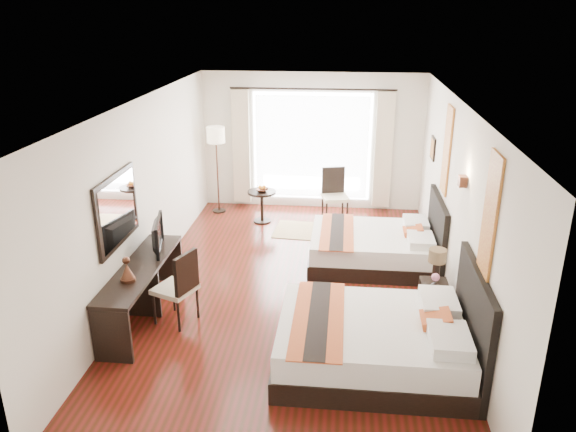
# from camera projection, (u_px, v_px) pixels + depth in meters

# --- Properties ---
(floor) EXTENTS (4.50, 7.50, 0.01)m
(floor) POSITION_uv_depth(u_px,v_px,m) (295.00, 289.00, 8.49)
(floor) COLOR #37170A
(floor) RESTS_ON ground
(ceiling) EXTENTS (4.50, 7.50, 0.02)m
(ceiling) POSITION_uv_depth(u_px,v_px,m) (296.00, 104.00, 7.51)
(ceiling) COLOR white
(ceiling) RESTS_ON wall_headboard
(wall_headboard) EXTENTS (0.01, 7.50, 2.80)m
(wall_headboard) POSITION_uv_depth(u_px,v_px,m) (456.00, 207.00, 7.78)
(wall_headboard) COLOR silver
(wall_headboard) RESTS_ON floor
(wall_desk) EXTENTS (0.01, 7.50, 2.80)m
(wall_desk) POSITION_uv_depth(u_px,v_px,m) (143.00, 196.00, 8.22)
(wall_desk) COLOR silver
(wall_desk) RESTS_ON floor
(wall_window) EXTENTS (4.50, 0.01, 2.80)m
(wall_window) POSITION_uv_depth(u_px,v_px,m) (312.00, 142.00, 11.48)
(wall_window) COLOR silver
(wall_window) RESTS_ON floor
(wall_entry) EXTENTS (4.50, 0.01, 2.80)m
(wall_entry) POSITION_uv_depth(u_px,v_px,m) (252.00, 354.00, 4.51)
(wall_entry) COLOR silver
(wall_entry) RESTS_ON floor
(window_glass) EXTENTS (2.40, 0.02, 2.20)m
(window_glass) POSITION_uv_depth(u_px,v_px,m) (312.00, 147.00, 11.50)
(window_glass) COLOR white
(window_glass) RESTS_ON wall_window
(sheer_curtain) EXTENTS (2.30, 0.02, 2.10)m
(sheer_curtain) POSITION_uv_depth(u_px,v_px,m) (312.00, 147.00, 11.45)
(sheer_curtain) COLOR white
(sheer_curtain) RESTS_ON wall_window
(drape_left) EXTENTS (0.35, 0.14, 2.35)m
(drape_left) POSITION_uv_depth(u_px,v_px,m) (241.00, 147.00, 11.56)
(drape_left) COLOR #B9B18F
(drape_left) RESTS_ON floor
(drape_right) EXTENTS (0.35, 0.14, 2.35)m
(drape_right) POSITION_uv_depth(u_px,v_px,m) (383.00, 151.00, 11.28)
(drape_right) COLOR #B9B18F
(drape_right) RESTS_ON floor
(art_panel_near) EXTENTS (0.03, 0.50, 1.35)m
(art_panel_near) POSITION_uv_depth(u_px,v_px,m) (490.00, 215.00, 5.91)
(art_panel_near) COLOR maroon
(art_panel_near) RESTS_ON wall_headboard
(art_panel_far) EXTENTS (0.03, 0.50, 1.35)m
(art_panel_far) POSITION_uv_depth(u_px,v_px,m) (447.00, 150.00, 8.55)
(art_panel_far) COLOR maroon
(art_panel_far) RESTS_ON wall_headboard
(wall_sconce) EXTENTS (0.10, 0.14, 0.14)m
(wall_sconce) POSITION_uv_depth(u_px,v_px,m) (463.00, 181.00, 7.16)
(wall_sconce) COLOR #412317
(wall_sconce) RESTS_ON wall_headboard
(mirror_frame) EXTENTS (0.04, 1.25, 0.95)m
(mirror_frame) POSITION_uv_depth(u_px,v_px,m) (117.00, 210.00, 7.24)
(mirror_frame) COLOR black
(mirror_frame) RESTS_ON wall_desk
(mirror_glass) EXTENTS (0.01, 1.12, 0.82)m
(mirror_glass) POSITION_uv_depth(u_px,v_px,m) (119.00, 210.00, 7.23)
(mirror_glass) COLOR white
(mirror_glass) RESTS_ON mirror_frame
(bed_near) EXTENTS (2.28, 1.78, 1.29)m
(bed_near) POSITION_uv_depth(u_px,v_px,m) (380.00, 341.00, 6.58)
(bed_near) COLOR black
(bed_near) RESTS_ON floor
(bed_far) EXTENTS (2.08, 1.62, 1.17)m
(bed_far) POSITION_uv_depth(u_px,v_px,m) (377.00, 246.00, 9.23)
(bed_far) COLOR black
(bed_far) RESTS_ON floor
(nightstand) EXTENTS (0.37, 0.46, 0.44)m
(nightstand) POSITION_uv_depth(u_px,v_px,m) (433.00, 298.00, 7.78)
(nightstand) COLOR black
(nightstand) RESTS_ON floor
(table_lamp) EXTENTS (0.25, 0.25, 0.39)m
(table_lamp) POSITION_uv_depth(u_px,v_px,m) (437.00, 258.00, 7.72)
(table_lamp) COLOR black
(table_lamp) RESTS_ON nightstand
(vase) EXTENTS (0.15, 0.15, 0.12)m
(vase) POSITION_uv_depth(u_px,v_px,m) (435.00, 281.00, 7.52)
(vase) COLOR black
(vase) RESTS_ON nightstand
(console_desk) EXTENTS (0.50, 2.20, 0.76)m
(console_desk) POSITION_uv_depth(u_px,v_px,m) (143.00, 291.00, 7.63)
(console_desk) COLOR black
(console_desk) RESTS_ON floor
(television) EXTENTS (0.28, 0.80, 0.46)m
(television) POSITION_uv_depth(u_px,v_px,m) (153.00, 235.00, 7.92)
(television) COLOR black
(television) RESTS_ON console_desk
(bronze_figurine) EXTENTS (0.25, 0.25, 0.29)m
(bronze_figurine) POSITION_uv_depth(u_px,v_px,m) (127.00, 271.00, 7.05)
(bronze_figurine) COLOR #412317
(bronze_figurine) RESTS_ON console_desk
(desk_chair) EXTENTS (0.63, 0.63, 1.04)m
(desk_chair) POSITION_uv_depth(u_px,v_px,m) (177.00, 300.00, 7.52)
(desk_chair) COLOR #BCAE90
(desk_chair) RESTS_ON floor
(floor_lamp) EXTENTS (0.36, 0.36, 1.78)m
(floor_lamp) POSITION_uv_depth(u_px,v_px,m) (216.00, 140.00, 11.13)
(floor_lamp) COLOR black
(floor_lamp) RESTS_ON floor
(side_table) EXTENTS (0.55, 0.55, 0.64)m
(side_table) POSITION_uv_depth(u_px,v_px,m) (262.00, 207.00, 11.01)
(side_table) COLOR black
(side_table) RESTS_ON floor
(fruit_bowl) EXTENTS (0.27, 0.27, 0.06)m
(fruit_bowl) POSITION_uv_depth(u_px,v_px,m) (262.00, 190.00, 10.85)
(fruit_bowl) COLOR #463419
(fruit_bowl) RESTS_ON side_table
(window_chair) EXTENTS (0.59, 0.59, 1.05)m
(window_chair) POSITION_uv_depth(u_px,v_px,m) (335.00, 205.00, 11.09)
(window_chair) COLOR #BCAE90
(window_chair) RESTS_ON floor
(jute_rug) EXTENTS (1.40, 1.00, 0.01)m
(jute_rug) POSITION_uv_depth(u_px,v_px,m) (310.00, 231.00, 10.65)
(jute_rug) COLOR tan
(jute_rug) RESTS_ON floor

